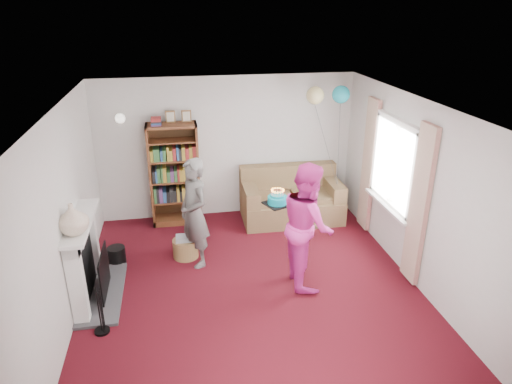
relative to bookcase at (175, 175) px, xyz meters
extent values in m
plane|color=#34070B|center=(0.95, -2.30, -0.87)|extent=(5.00, 5.00, 0.00)
cube|color=silver|center=(0.95, 0.21, 0.38)|extent=(4.50, 0.02, 2.50)
cube|color=silver|center=(-1.31, -2.30, 0.38)|extent=(0.02, 5.00, 2.50)
cube|color=silver|center=(3.21, -2.30, 0.38)|extent=(0.02, 5.00, 2.50)
cube|color=white|center=(0.95, -2.30, 1.63)|extent=(4.50, 5.00, 0.01)
cube|color=#3F3F42|center=(-1.05, -2.10, -0.85)|extent=(0.55, 1.40, 0.04)
cube|color=white|center=(-1.20, -2.65, -0.34)|extent=(0.18, 0.14, 1.06)
cube|color=white|center=(-1.20, -1.55, -0.34)|extent=(0.18, 0.14, 1.06)
cube|color=white|center=(-1.20, -2.10, 0.13)|extent=(0.18, 1.24, 0.16)
cube|color=white|center=(-1.17, -2.10, 0.23)|extent=(0.28, 1.35, 0.05)
cube|color=black|center=(-1.22, -2.10, -0.39)|extent=(0.10, 0.80, 0.86)
cube|color=black|center=(-0.98, -2.10, -0.54)|extent=(0.02, 0.70, 0.60)
cylinder|color=black|center=(-0.95, -2.88, -0.55)|extent=(0.18, 0.18, 0.64)
cylinder|color=black|center=(-0.92, -1.30, -0.74)|extent=(0.26, 0.26, 0.26)
cube|color=white|center=(3.16, -1.70, 1.20)|extent=(0.08, 1.30, 0.08)
cube|color=white|center=(3.16, -1.70, -0.05)|extent=(0.08, 1.30, 0.08)
cube|color=white|center=(3.19, -1.70, 0.58)|extent=(0.01, 1.15, 1.20)
cube|color=white|center=(3.13, -1.70, -0.08)|extent=(0.14, 1.32, 0.04)
cube|color=#BDAD8E|center=(3.15, -2.52, 0.28)|extent=(0.07, 0.38, 2.20)
cube|color=#BDAD8E|center=(3.15, -0.88, 0.28)|extent=(0.07, 0.38, 2.20)
cylinder|color=gold|center=(-0.80, 0.15, 1.03)|extent=(0.04, 0.12, 0.04)
sphere|color=white|center=(-0.80, 0.06, 1.01)|extent=(0.16, 0.16, 0.16)
cube|color=#472B14|center=(0.00, 0.16, 0.01)|extent=(0.84, 0.04, 1.77)
cube|color=brown|center=(-0.40, -0.03, 0.01)|extent=(0.04, 0.42, 1.77)
cube|color=brown|center=(0.40, -0.03, 0.01)|extent=(0.04, 0.42, 1.77)
cube|color=brown|center=(0.00, -0.03, 0.88)|extent=(0.84, 0.42, 0.04)
cube|color=brown|center=(0.00, -0.03, -0.82)|extent=(0.84, 0.42, 0.10)
cube|color=brown|center=(0.00, -0.03, -0.45)|extent=(0.76, 0.38, 0.03)
cube|color=brown|center=(0.00, -0.03, -0.08)|extent=(0.76, 0.38, 0.02)
cube|color=brown|center=(0.00, -0.03, 0.29)|extent=(0.76, 0.38, 0.02)
cube|color=brown|center=(0.00, -0.03, 0.62)|extent=(0.76, 0.38, 0.02)
cube|color=maroon|center=(-0.23, -0.05, 0.96)|extent=(0.16, 0.22, 0.12)
cube|color=brown|center=(0.00, 0.02, 1.01)|extent=(0.16, 0.02, 0.20)
cube|color=brown|center=(0.26, 0.02, 1.01)|extent=(0.16, 0.02, 0.20)
cube|color=olive|center=(2.02, -0.30, -0.67)|extent=(1.75, 0.92, 0.41)
cube|color=olive|center=(2.02, 0.04, -0.31)|extent=(1.75, 0.24, 0.72)
cube|color=olive|center=(1.27, -0.30, -0.46)|extent=(0.24, 0.87, 0.56)
cube|color=olive|center=(2.77, -0.30, -0.46)|extent=(0.24, 0.87, 0.56)
cube|color=olive|center=(1.63, -0.38, -0.43)|extent=(0.74, 0.62, 0.12)
cube|color=olive|center=(2.41, -0.38, -0.43)|extent=(0.74, 0.62, 0.12)
cylinder|color=olive|center=(0.10, -1.30, -0.73)|extent=(0.39, 0.39, 0.29)
cube|color=beige|center=(0.10, -1.30, -0.56)|extent=(0.27, 0.21, 0.06)
imported|color=black|center=(0.25, -1.50, -0.06)|extent=(0.61, 0.71, 1.64)
imported|color=#D42A90|center=(1.73, -2.24, -0.01)|extent=(0.68, 0.86, 1.73)
cube|color=black|center=(1.39, -1.87, 0.16)|extent=(0.33, 0.33, 0.02)
cylinder|color=#0C8693|center=(1.39, -1.87, 0.22)|extent=(0.27, 0.27, 0.10)
cylinder|color=#0C8693|center=(1.39, -1.87, 0.28)|extent=(0.20, 0.20, 0.04)
cylinder|color=pink|center=(1.47, -1.87, 0.32)|extent=(0.01, 0.01, 0.09)
sphere|color=orange|center=(1.47, -1.87, 0.37)|extent=(0.02, 0.02, 0.02)
cylinder|color=pink|center=(1.47, -1.84, 0.32)|extent=(0.01, 0.01, 0.09)
sphere|color=orange|center=(1.47, -1.84, 0.37)|extent=(0.02, 0.02, 0.02)
cylinder|color=pink|center=(1.44, -1.81, 0.32)|extent=(0.01, 0.01, 0.09)
sphere|color=orange|center=(1.44, -1.81, 0.37)|extent=(0.02, 0.02, 0.02)
cylinder|color=pink|center=(1.41, -1.79, 0.32)|extent=(0.01, 0.01, 0.09)
sphere|color=orange|center=(1.41, -1.79, 0.37)|extent=(0.02, 0.02, 0.02)
cylinder|color=pink|center=(1.37, -1.79, 0.32)|extent=(0.01, 0.01, 0.09)
sphere|color=orange|center=(1.37, -1.79, 0.37)|extent=(0.02, 0.02, 0.02)
cylinder|color=pink|center=(1.34, -1.81, 0.32)|extent=(0.01, 0.01, 0.09)
sphere|color=orange|center=(1.34, -1.81, 0.37)|extent=(0.02, 0.02, 0.02)
cylinder|color=pink|center=(1.32, -1.84, 0.32)|extent=(0.01, 0.01, 0.09)
sphere|color=orange|center=(1.32, -1.84, 0.37)|extent=(0.02, 0.02, 0.02)
cylinder|color=pink|center=(1.31, -1.87, 0.32)|extent=(0.01, 0.01, 0.09)
sphere|color=orange|center=(1.31, -1.87, 0.37)|extent=(0.02, 0.02, 0.02)
cylinder|color=pink|center=(1.32, -1.91, 0.32)|extent=(0.01, 0.01, 0.09)
sphere|color=orange|center=(1.32, -1.91, 0.37)|extent=(0.02, 0.02, 0.02)
cylinder|color=pink|center=(1.34, -1.94, 0.32)|extent=(0.01, 0.01, 0.09)
sphere|color=orange|center=(1.34, -1.94, 0.37)|extent=(0.02, 0.02, 0.02)
cylinder|color=pink|center=(1.37, -1.95, 0.32)|extent=(0.01, 0.01, 0.09)
sphere|color=orange|center=(1.37, -1.95, 0.37)|extent=(0.02, 0.02, 0.02)
cylinder|color=pink|center=(1.41, -1.95, 0.32)|extent=(0.01, 0.01, 0.09)
sphere|color=orange|center=(1.41, -1.95, 0.37)|extent=(0.02, 0.02, 0.02)
cylinder|color=pink|center=(1.44, -1.94, 0.32)|extent=(0.01, 0.01, 0.09)
sphere|color=orange|center=(1.44, -1.94, 0.37)|extent=(0.02, 0.02, 0.02)
cylinder|color=pink|center=(1.47, -1.91, 0.32)|extent=(0.01, 0.01, 0.09)
sphere|color=orange|center=(1.47, -1.91, 0.37)|extent=(0.02, 0.02, 0.02)
sphere|color=#3F3F3F|center=(2.77, -0.50, -0.19)|extent=(0.02, 0.02, 0.02)
sphere|color=teal|center=(2.79, -0.34, 1.35)|extent=(0.29, 0.29, 0.29)
sphere|color=#D8CB84|center=(2.35, -0.34, 1.35)|extent=(0.29, 0.29, 0.29)
imported|color=beige|center=(-1.17, -2.45, 0.44)|extent=(0.42, 0.42, 0.37)
camera|label=1|loc=(0.07, -7.49, 2.75)|focal=32.00mm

